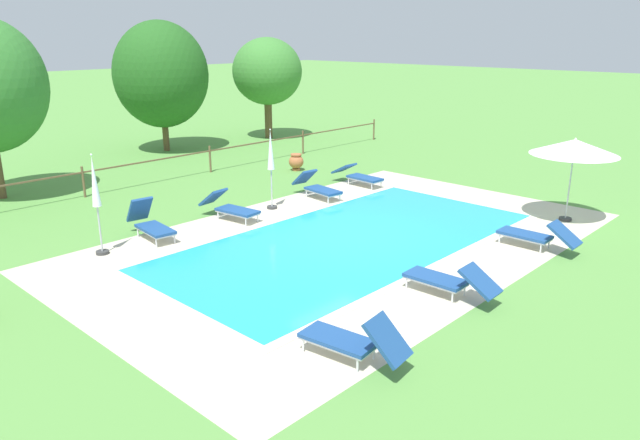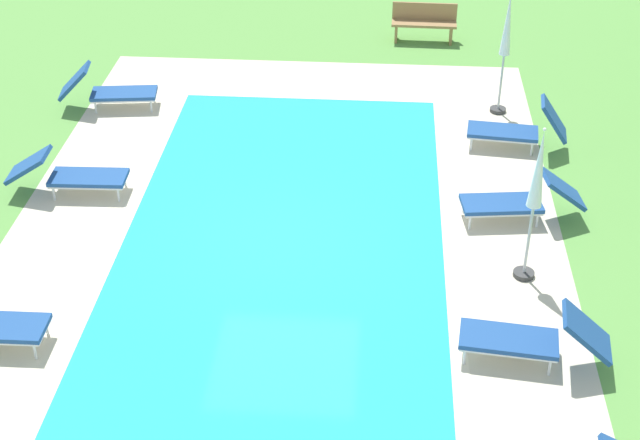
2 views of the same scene
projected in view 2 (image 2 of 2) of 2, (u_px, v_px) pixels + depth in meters
The scene contains 12 objects.
ground_plane at pixel (282, 245), 14.84m from camera, with size 160.00×160.00×0.00m, color #599342.
pool_deck_paving at pixel (282, 245), 14.84m from camera, with size 14.56×8.95×0.01m, color beige.
swimming_pool_water at pixel (282, 245), 14.84m from camera, with size 10.70×5.09×0.01m, color #23A8C1.
pool_coping_rim at pixel (282, 244), 14.84m from camera, with size 11.18×5.57×0.01m.
sun_lounger_north_near_steps at pixel (519, 200), 15.27m from camera, with size 0.85×2.05×0.85m.
sun_lounger_north_far at pixel (531, 338), 12.34m from camera, with size 0.82×2.02×0.88m.
sun_lounger_north_end at pixel (110, 90), 18.78m from camera, with size 0.84×1.98×0.93m.
sun_lounger_south_mid at pixel (71, 175), 15.99m from camera, with size 0.67×2.05×0.79m.
sun_lounger_south_far at pixel (517, 129), 17.35m from camera, with size 0.80×1.87×1.02m.
patio_umbrella_closed_row_west at pixel (537, 185), 13.27m from camera, with size 0.32×0.32×2.51m.
patio_umbrella_closed_row_mid_west at pixel (506, 37), 17.98m from camera, with size 0.32×0.32×2.53m.
wooden_bench_lawn_side at pixel (424, 21), 21.77m from camera, with size 0.48×1.51×0.87m.
Camera 2 is at (12.18, 1.49, 8.38)m, focal length 52.52 mm.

